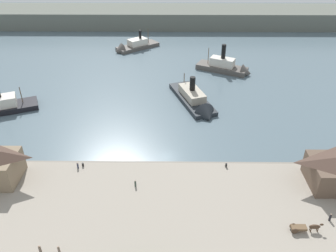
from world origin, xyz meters
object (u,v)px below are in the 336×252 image
object	(u,v)px
ferry_moored_east	(132,47)
pedestrian_near_cart	(135,184)
pedestrian_walking_west	(40,250)
pedestrian_by_tram	(59,250)
ferry_outer_harbor	(196,102)
pedestrian_standing_center	(330,217)
mooring_post_west	(226,165)
pedestrian_walking_east	(78,166)
ferry_mid_harbor	(228,67)
horse_cart	(305,227)
mooring_post_center_east	(83,165)

from	to	relation	value
ferry_moored_east	pedestrian_near_cart	bearing A→B (deg)	-84.03
pedestrian_walking_west	pedestrian_by_tram	world-z (taller)	pedestrian_walking_west
ferry_outer_harbor	ferry_moored_east	size ratio (longest dim) A/B	1.31
pedestrian_by_tram	ferry_outer_harbor	world-z (taller)	ferry_outer_harbor
pedestrian_standing_center	mooring_post_west	distance (m)	22.74
pedestrian_walking_east	ferry_outer_harbor	size ratio (longest dim) A/B	0.06
pedestrian_walking_west	pedestrian_walking_east	xyz separation A→B (m)	(1.06, 22.06, -0.11)
pedestrian_standing_center	pedestrian_near_cart	world-z (taller)	pedestrian_standing_center
ferry_mid_harbor	horse_cart	bearing A→B (deg)	-87.27
pedestrian_walking_east	mooring_post_west	distance (m)	32.60
pedestrian_walking_east	ferry_mid_harbor	xyz separation A→B (m)	(40.55, 56.44, -0.23)
pedestrian_standing_center	pedestrian_walking_east	size ratio (longest dim) A/B	1.07
pedestrian_standing_center	pedestrian_walking_east	xyz separation A→B (m)	(-49.41, 14.53, -0.05)
pedestrian_walking_east	ferry_outer_harbor	distance (m)	41.56
mooring_post_west	pedestrian_near_cart	bearing A→B (deg)	-161.59
mooring_post_center_east	ferry_mid_harbor	bearing A→B (deg)	54.58
pedestrian_walking_west	mooring_post_center_east	xyz separation A→B (m)	(1.99, 22.79, -0.37)
mooring_post_west	mooring_post_center_east	world-z (taller)	same
ferry_mid_harbor	pedestrian_walking_west	bearing A→B (deg)	-117.93
pedestrian_near_cart	ferry_moored_east	size ratio (longest dim) A/B	0.08
pedestrian_near_cart	pedestrian_walking_east	bearing A→B (deg)	156.52
pedestrian_by_tram	mooring_post_west	size ratio (longest dim) A/B	1.72
pedestrian_standing_center	pedestrian_walking_east	bearing A→B (deg)	163.61
pedestrian_walking_west	ferry_moored_east	world-z (taller)	ferry_moored_east
pedestrian_near_cart	ferry_outer_harbor	size ratio (longest dim) A/B	0.06
pedestrian_walking_east	pedestrian_near_cart	distance (m)	14.33
pedestrian_walking_west	pedestrian_by_tram	size ratio (longest dim) A/B	1.16
pedestrian_standing_center	pedestrian_walking_east	distance (m)	51.50
horse_cart	pedestrian_near_cart	xyz separation A→B (m)	(-30.90, 11.34, -0.22)
pedestrian_standing_center	pedestrian_walking_west	xyz separation A→B (m)	(-50.47, -7.53, 0.06)
pedestrian_walking_west	pedestrian_near_cart	distance (m)	21.66
mooring_post_west	ferry_outer_harbor	xyz separation A→B (m)	(-4.72, 30.07, -0.42)
pedestrian_by_tram	ferry_moored_east	bearing A→B (deg)	88.72
pedestrian_standing_center	ferry_outer_harbor	xyz separation A→B (m)	(-21.55, 45.36, -0.72)
pedestrian_walking_west	ferry_mid_harbor	xyz separation A→B (m)	(41.61, 78.50, -0.34)
pedestrian_walking_west	ferry_mid_harbor	world-z (taller)	ferry_mid_harbor
pedestrian_standing_center	pedestrian_near_cart	size ratio (longest dim) A/B	1.05
pedestrian_walking_west	mooring_post_west	world-z (taller)	pedestrian_walking_west
mooring_post_center_east	pedestrian_near_cart	bearing A→B (deg)	-27.77
pedestrian_walking_east	pedestrian_walking_west	bearing A→B (deg)	-92.76
mooring_post_west	pedestrian_standing_center	bearing A→B (deg)	-42.27
pedestrian_walking_west	pedestrian_standing_center	bearing A→B (deg)	8.49
pedestrian_near_cart	mooring_post_center_east	size ratio (longest dim) A/B	1.74
pedestrian_walking_west	pedestrian_walking_east	world-z (taller)	pedestrian_walking_west
pedestrian_standing_center	mooring_post_west	size ratio (longest dim) A/B	1.83
mooring_post_west	mooring_post_center_east	distance (m)	31.66
pedestrian_walking_east	ferry_mid_harbor	size ratio (longest dim) A/B	0.08
mooring_post_west	ferry_outer_harbor	distance (m)	30.44
pedestrian_walking_west	mooring_post_west	xyz separation A→B (m)	(33.65, 22.82, -0.37)
pedestrian_near_cart	ferry_moored_east	bearing A→B (deg)	95.97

